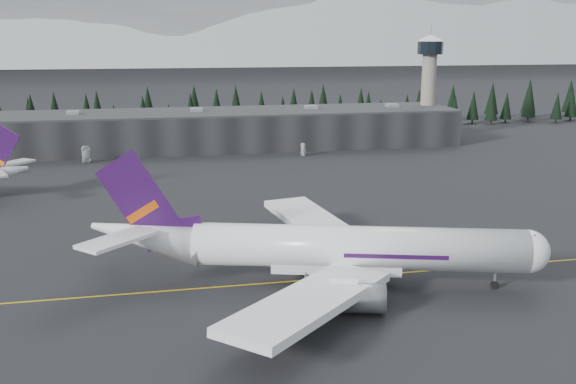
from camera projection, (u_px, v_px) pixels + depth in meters
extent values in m
plane|color=black|center=(313.00, 275.00, 103.16)|extent=(1400.00, 1400.00, 0.00)
cube|color=gold|center=(316.00, 279.00, 101.26)|extent=(400.00, 0.40, 0.02)
cube|color=black|center=(226.00, 130.00, 220.67)|extent=(160.00, 30.00, 12.00)
cube|color=#333335|center=(226.00, 112.00, 219.18)|extent=(160.00, 30.00, 0.60)
cylinder|color=gray|center=(428.00, 96.00, 235.91)|extent=(5.20, 5.20, 32.00)
cylinder|color=black|center=(430.00, 48.00, 231.83)|extent=(9.20, 9.20, 4.50)
cone|color=silver|center=(431.00, 38.00, 231.01)|extent=(10.00, 10.00, 2.00)
cube|color=black|center=(216.00, 113.00, 255.52)|extent=(360.00, 20.00, 15.00)
cylinder|color=white|center=(358.00, 247.00, 97.89)|extent=(50.35, 20.32, 6.59)
sphere|color=white|center=(527.00, 251.00, 96.01)|extent=(6.59, 6.59, 6.59)
cone|color=white|center=(147.00, 236.00, 100.11)|extent=(19.54, 11.44, 9.54)
cube|color=white|center=(318.00, 225.00, 115.28)|extent=(14.94, 31.91, 2.81)
cylinder|color=#94979C|center=(356.00, 247.00, 109.38)|extent=(8.01, 5.98, 4.17)
cube|color=white|center=(310.00, 301.00, 82.32)|extent=(27.71, 28.20, 2.81)
cylinder|color=#94979C|center=(360.00, 298.00, 88.12)|extent=(8.01, 5.98, 4.17)
cube|color=#2D0E41|center=(141.00, 201.00, 98.83)|extent=(13.51, 4.38, 16.35)
cube|color=#C4480B|center=(143.00, 212.00, 99.20)|extent=(5.31, 2.07, 4.03)
cube|color=white|center=(145.00, 215.00, 106.29)|extent=(7.70, 12.91, 0.55)
cube|color=white|center=(118.00, 239.00, 93.53)|extent=(12.12, 11.93, 0.55)
cylinder|color=black|center=(495.00, 278.00, 97.38)|extent=(0.55, 0.55, 3.29)
cylinder|color=black|center=(309.00, 262.00, 104.29)|extent=(0.55, 0.55, 3.29)
cylinder|color=black|center=(306.00, 285.00, 94.72)|extent=(0.55, 0.55, 3.29)
cube|color=silver|center=(12.00, 163.00, 154.90)|extent=(10.01, 10.96, 0.48)
imported|color=silver|center=(86.00, 160.00, 194.29)|extent=(3.76, 5.80, 1.48)
imported|color=silver|center=(304.00, 154.00, 205.66)|extent=(4.44, 3.44, 1.41)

